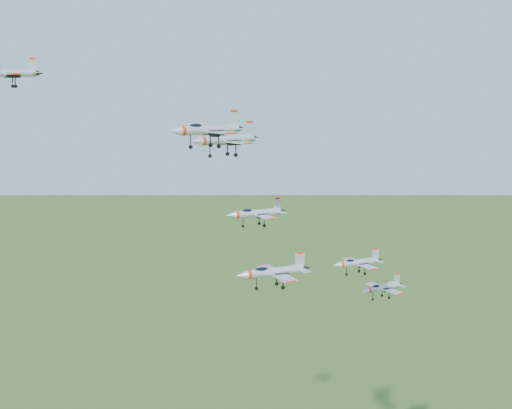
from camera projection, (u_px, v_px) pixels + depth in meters
name	position (u px, v px, depth m)	size (l,w,h in m)	color
jet_lead	(6.00, 73.00, 106.66)	(10.80, 8.90, 2.89)	#AFB5BC
jet_left_high	(225.00, 139.00, 106.46)	(12.46, 10.40, 3.33)	#AFB5BC
jet_right_high	(207.00, 129.00, 86.04)	(10.77, 8.97, 2.88)	#AFB5BC
jet_left_low	(256.00, 213.00, 122.81)	(11.46, 9.45, 3.07)	#AFB5BC
jet_right_low	(273.00, 272.00, 106.82)	(12.42, 10.29, 3.32)	#AFB5BC
jet_trail	(357.00, 262.00, 125.86)	(10.43, 8.60, 2.79)	#AFB5BC
jet_extra	(382.00, 287.00, 143.86)	(11.34, 9.42, 3.03)	#AFB5BC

